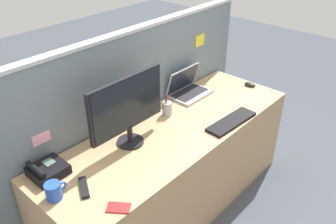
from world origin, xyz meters
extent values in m
plane|color=#424751|center=(0.00, 0.00, 0.00)|extent=(10.00, 10.00, 0.00)
cube|color=tan|center=(0.00, 0.00, 0.37)|extent=(2.09, 0.71, 0.74)
cube|color=slate|center=(0.00, 0.39, 0.68)|extent=(2.40, 0.06, 1.37)
cube|color=#B7BAC1|center=(0.00, 0.39, 1.38)|extent=(2.40, 0.07, 0.02)
cube|color=yellow|center=(0.75, 0.36, 1.12)|extent=(0.12, 0.01, 0.10)
cube|color=pink|center=(-0.80, 0.36, 0.91)|extent=(0.12, 0.01, 0.07)
cylinder|color=black|center=(-0.32, 0.10, 0.75)|extent=(0.18, 0.18, 0.02)
cylinder|color=black|center=(-0.32, 0.10, 0.81)|extent=(0.04, 0.04, 0.11)
cube|color=black|center=(-0.32, 0.12, 1.04)|extent=(0.59, 0.03, 0.37)
cube|color=black|center=(-0.32, 0.10, 1.04)|extent=(0.56, 0.01, 0.34)
cube|color=#9EA0A8|center=(0.48, 0.23, 0.75)|extent=(0.35, 0.24, 0.02)
cube|color=black|center=(0.48, 0.24, 0.76)|extent=(0.31, 0.17, 0.00)
cube|color=#9EA0A8|center=(0.48, 0.32, 0.86)|extent=(0.35, 0.07, 0.21)
cube|color=black|center=(0.48, 0.31, 0.86)|extent=(0.33, 0.06, 0.19)
cube|color=black|center=(-0.86, 0.23, 0.77)|extent=(0.20, 0.19, 0.06)
cube|color=#4C6B5B|center=(-0.84, 0.25, 0.80)|extent=(0.06, 0.07, 0.01)
cylinder|color=black|center=(-0.93, 0.23, 0.82)|extent=(0.04, 0.17, 0.04)
cube|color=black|center=(0.35, -0.27, 0.75)|extent=(0.45, 0.16, 0.02)
ellipsoid|color=black|center=(0.96, -0.05, 0.76)|extent=(0.08, 0.11, 0.03)
cylinder|color=#99999E|center=(0.11, 0.16, 0.79)|extent=(0.07, 0.07, 0.11)
cylinder|color=#238438|center=(0.12, 0.18, 0.85)|extent=(0.02, 0.02, 0.13)
cylinder|color=black|center=(0.12, 0.17, 0.84)|extent=(0.01, 0.01, 0.12)
cylinder|color=red|center=(0.10, 0.15, 0.85)|extent=(0.01, 0.01, 0.14)
cylinder|color=blue|center=(0.11, 0.17, 0.85)|extent=(0.02, 0.03, 0.14)
cube|color=#B22323|center=(-0.77, -0.29, 0.74)|extent=(0.13, 0.14, 0.01)
cube|color=black|center=(-0.80, -0.03, 0.75)|extent=(0.12, 0.17, 0.02)
cylinder|color=blue|center=(-0.95, 0.03, 0.79)|extent=(0.09, 0.09, 0.10)
torus|color=blue|center=(-0.89, 0.03, 0.79)|extent=(0.05, 0.01, 0.05)
camera|label=1|loc=(-1.60, -1.38, 2.14)|focal=37.95mm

